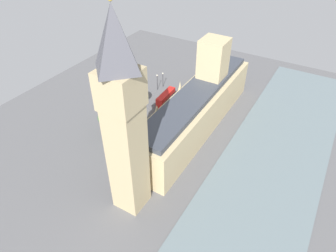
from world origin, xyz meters
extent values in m
plane|color=#565659|center=(0.00, 0.00, 0.00)|extent=(130.70, 130.70, 0.00)
cube|color=slate|center=(-29.10, 0.00, 0.12)|extent=(28.02, 117.63, 0.25)
cube|color=tan|center=(-2.00, 0.00, 6.15)|extent=(12.79, 60.70, 12.31)
cube|color=tan|center=(-2.00, -10.93, 13.29)|extent=(8.18, 8.18, 26.58)
cube|color=#383D47|center=(-2.00, 0.00, 13.11)|extent=(9.72, 58.27, 1.60)
cone|color=tan|center=(4.00, -27.31, 13.24)|extent=(1.20, 1.20, 1.85)
cone|color=tan|center=(4.00, -13.66, 13.88)|extent=(1.20, 1.20, 3.15)
cone|color=tan|center=(4.00, 0.00, 13.90)|extent=(1.20, 1.20, 3.18)
cone|color=tan|center=(4.00, 13.66, 13.39)|extent=(1.20, 1.20, 2.16)
cone|color=tan|center=(4.00, 27.31, 13.57)|extent=(1.20, 1.20, 2.53)
cube|color=tan|center=(-2.22, 35.70, 14.37)|extent=(6.83, 6.83, 28.75)
cube|color=tan|center=(-2.22, 35.70, 32.79)|extent=(7.51, 7.51, 8.08)
cylinder|color=silver|center=(1.69, 35.70, 32.79)|extent=(0.25, 5.19, 5.19)
torus|color=black|center=(1.69, 35.70, 32.79)|extent=(0.24, 5.43, 5.43)
cylinder|color=silver|center=(-2.22, 31.79, 32.79)|extent=(5.19, 0.25, 5.19)
torus|color=black|center=(-2.22, 31.79, 32.79)|extent=(5.43, 0.24, 5.43)
pyramid|color=#4C4C54|center=(-2.22, 35.70, 42.73)|extent=(7.51, 7.51, 11.81)
cube|color=navy|center=(10.19, -21.14, 0.72)|extent=(2.12, 4.76, 0.75)
cube|color=black|center=(10.20, -21.37, 1.42)|extent=(1.71, 2.70, 0.65)
cylinder|color=black|center=(9.25, -19.69, 0.34)|extent=(0.29, 0.69, 0.68)
cylinder|color=black|center=(10.97, -19.60, 0.34)|extent=(0.29, 0.69, 0.68)
cylinder|color=black|center=(9.41, -22.68, 0.34)|extent=(0.29, 0.69, 0.68)
cylinder|color=black|center=(11.12, -22.59, 0.34)|extent=(0.29, 0.69, 0.68)
cube|color=red|center=(13.31, -6.77, 2.65)|extent=(2.96, 10.60, 4.20)
cube|color=black|center=(13.31, -6.77, 2.73)|extent=(3.01, 10.20, 0.70)
cylinder|color=black|center=(12.00, -3.15, 0.55)|extent=(0.40, 1.11, 1.10)
cylinder|color=black|center=(14.30, -3.05, 0.55)|extent=(0.40, 1.11, 1.10)
cylinder|color=black|center=(12.33, -10.49, 0.55)|extent=(0.40, 1.11, 1.10)
cylinder|color=black|center=(14.63, -10.39, 0.55)|extent=(0.40, 1.11, 1.10)
cube|color=black|center=(13.62, 12.25, 0.72)|extent=(1.83, 4.25, 0.75)
cube|color=black|center=(13.62, 12.46, 1.42)|extent=(1.51, 2.39, 0.65)
cylinder|color=black|center=(14.44, 10.93, 0.34)|extent=(0.27, 0.69, 0.68)
cylinder|color=black|center=(12.88, 10.88, 0.34)|extent=(0.27, 0.69, 0.68)
cylinder|color=black|center=(14.37, 13.62, 0.34)|extent=(0.27, 0.69, 0.68)
cylinder|color=black|center=(12.81, 13.57, 0.34)|extent=(0.27, 0.69, 0.68)
cylinder|color=maroon|center=(6.01, 20.07, 0.69)|extent=(0.49, 0.49, 1.37)
sphere|color=tan|center=(6.01, 20.07, 1.50)|extent=(0.26, 0.26, 0.26)
cube|color=gray|center=(6.00, 19.79, 0.75)|extent=(0.32, 0.12, 0.25)
cylinder|color=gray|center=(6.53, -13.63, 0.66)|extent=(0.48, 0.48, 1.32)
sphere|color=#8C6647|center=(6.53, -13.63, 1.45)|extent=(0.25, 0.25, 0.25)
cube|color=black|center=(6.81, -13.66, 0.73)|extent=(0.13, 0.31, 0.24)
cylinder|color=#336B60|center=(5.63, 8.08, 0.66)|extent=(0.49, 0.49, 1.32)
sphere|color=beige|center=(5.63, 8.08, 1.45)|extent=(0.25, 0.25, 0.25)
cube|color=#336B60|center=(5.90, 8.04, 0.73)|extent=(0.14, 0.32, 0.24)
cylinder|color=brown|center=(20.70, -1.37, 2.13)|extent=(0.56, 0.56, 4.25)
ellipsoid|color=#387533|center=(20.70, -1.37, 6.09)|extent=(4.90, 4.90, 4.16)
cylinder|color=brown|center=(20.65, 17.24, 2.07)|extent=(0.56, 0.56, 4.15)
ellipsoid|color=#387533|center=(20.65, 17.24, 6.16)|extent=(5.36, 5.36, 4.55)
cylinder|color=black|center=(21.57, -14.12, 3.04)|extent=(0.18, 0.18, 6.09)
sphere|color=#F2EAC6|center=(21.57, -14.12, 6.37)|extent=(0.56, 0.56, 0.56)
cylinder|color=black|center=(20.91, -17.30, 2.81)|extent=(0.18, 0.18, 5.63)
sphere|color=#F2EAC6|center=(20.91, -17.30, 5.91)|extent=(0.56, 0.56, 0.56)
camera|label=1|loc=(-35.05, 73.67, 62.07)|focal=32.44mm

